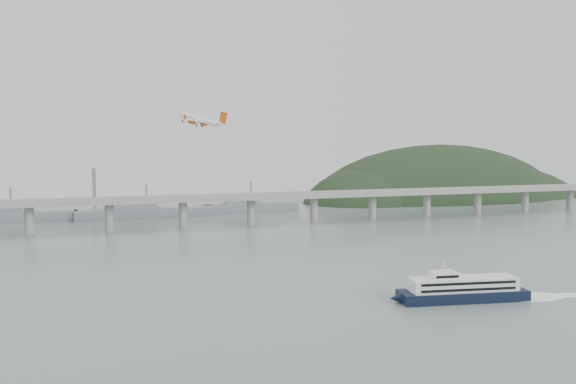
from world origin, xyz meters
name	(u,v)px	position (x,y,z in m)	size (l,w,h in m)	color
ground	(333,294)	(0.00, 0.00, 0.00)	(900.00, 900.00, 0.00)	slate
bridge	(223,202)	(-1.15, 200.00, 17.65)	(800.00, 22.00, 23.90)	gray
headland	(450,216)	(285.18, 331.75, -19.34)	(365.00, 155.00, 156.00)	black
distant_fleet	(3,215)	(-155.36, 265.08, 6.22)	(453.00, 60.90, 40.00)	slate
ferry	(463,290)	(42.82, -23.97, 4.12)	(80.23, 23.45, 15.19)	black
airliner	(201,120)	(-35.45, 91.20, 71.55)	(25.79, 27.25, 10.44)	white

